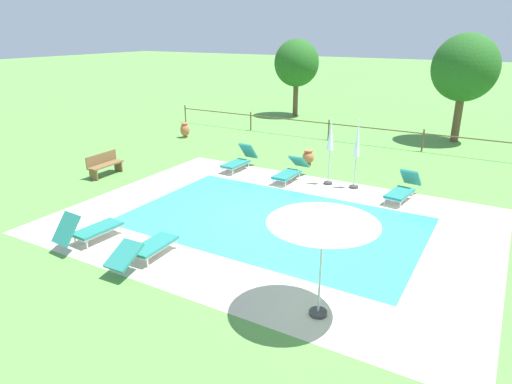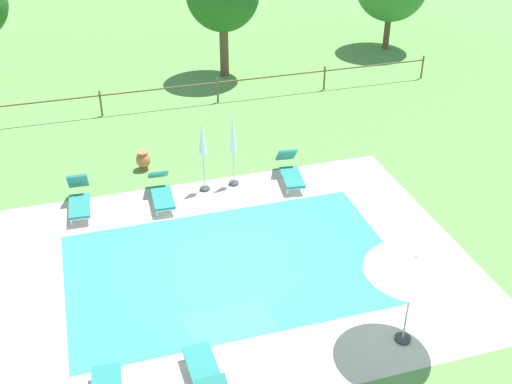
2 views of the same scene
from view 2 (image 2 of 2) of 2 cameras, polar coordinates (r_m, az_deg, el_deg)
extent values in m
plane|color=#599342|center=(16.51, -2.11, -6.78)|extent=(160.00, 160.00, 0.00)
cube|color=beige|center=(16.51, -2.11, -6.77)|extent=(12.36, 9.12, 0.01)
cube|color=#38C6D1|center=(16.51, -2.11, -6.76)|extent=(8.54, 5.30, 0.01)
cube|color=beige|center=(18.71, -4.30, -1.72)|extent=(9.02, 0.24, 0.01)
cube|color=beige|center=(14.51, 0.79, -13.23)|extent=(9.02, 0.24, 0.01)
cube|color=beige|center=(17.88, 11.65, -4.12)|extent=(0.24, 5.30, 0.01)
cube|color=beige|center=(16.25, -17.43, -9.20)|extent=(0.24, 5.30, 0.01)
cube|color=#237A70|center=(18.91, -8.47, -0.52)|extent=(0.65, 1.32, 0.07)
cube|color=#237A70|center=(19.63, -8.89, 1.58)|extent=(0.63, 0.74, 0.56)
cube|color=silver|center=(18.94, -8.46, -0.66)|extent=(0.62, 1.30, 0.04)
cylinder|color=silver|center=(18.55, -7.43, -1.74)|extent=(0.04, 0.04, 0.28)
cylinder|color=silver|center=(18.52, -8.99, -1.95)|extent=(0.04, 0.04, 0.28)
cylinder|color=silver|center=(19.49, -7.89, -0.02)|extent=(0.04, 0.04, 0.28)
cylinder|color=silver|center=(19.45, -9.38, -0.22)|extent=(0.04, 0.04, 0.28)
cube|color=#237A70|center=(13.57, -4.88, -15.51)|extent=(0.65, 1.32, 0.07)
cube|color=silver|center=(13.61, -4.87, -15.67)|extent=(0.62, 1.29, 0.04)
cylinder|color=silver|center=(14.04, -6.48, -14.64)|extent=(0.04, 0.04, 0.28)
cylinder|color=silver|center=(14.11, -4.40, -14.21)|extent=(0.04, 0.04, 0.28)
cube|color=#237A70|center=(19.79, 3.30, 1.36)|extent=(0.77, 1.37, 0.07)
cube|color=#237A70|center=(20.45, 2.78, 3.39)|extent=(0.68, 0.71, 0.65)
cube|color=silver|center=(19.81, 3.30, 1.22)|extent=(0.73, 1.34, 0.04)
cylinder|color=silver|center=(19.46, 4.36, 0.16)|extent=(0.04, 0.04, 0.28)
cylinder|color=silver|center=(19.36, 2.89, 0.04)|extent=(0.04, 0.04, 0.28)
cylinder|color=silver|center=(20.39, 3.67, 1.75)|extent=(0.04, 0.04, 0.28)
cylinder|color=silver|center=(20.29, 2.26, 1.64)|extent=(0.04, 0.04, 0.28)
cylinder|color=silver|center=(13.98, -14.45, -15.94)|extent=(0.04, 0.04, 0.28)
cylinder|color=silver|center=(13.94, -12.29, -15.74)|extent=(0.04, 0.04, 0.28)
cube|color=#237A70|center=(19.03, -15.75, -1.22)|extent=(0.67, 1.33, 0.07)
cube|color=#237A70|center=(19.66, -15.89, 0.97)|extent=(0.63, 0.62, 0.69)
cube|color=silver|center=(19.06, -15.72, -1.36)|extent=(0.63, 1.30, 0.04)
cylinder|color=silver|center=(18.64, -14.88, -2.47)|extent=(0.04, 0.04, 0.28)
cylinder|color=silver|center=(18.68, -16.44, -2.66)|extent=(0.04, 0.04, 0.28)
cylinder|color=silver|center=(19.58, -14.94, -0.72)|extent=(0.04, 0.04, 0.28)
cylinder|color=silver|center=(19.61, -16.42, -0.90)|extent=(0.04, 0.04, 0.28)
cylinder|color=#383838|center=(14.84, 13.18, -12.86)|extent=(0.36, 0.36, 0.08)
cylinder|color=#B2B5B7|center=(14.10, 13.73, -9.56)|extent=(0.04, 0.04, 2.33)
cone|color=white|center=(13.47, 14.26, -6.29)|extent=(2.12, 2.12, 0.34)
sphere|color=white|center=(13.36, 14.36, -5.67)|extent=(0.06, 0.06, 0.06)
cylinder|color=#383838|center=(19.99, -2.03, 0.81)|extent=(0.32, 0.32, 0.08)
cylinder|color=#B2B5B7|center=(19.72, -2.06, 2.18)|extent=(0.04, 0.04, 1.17)
cone|color=white|center=(19.15, -2.13, 5.40)|extent=(0.23, 0.23, 1.29)
sphere|color=white|center=(18.86, -2.17, 7.21)|extent=(0.05, 0.05, 0.05)
cylinder|color=#383838|center=(19.75, -4.68, 0.30)|extent=(0.32, 0.32, 0.08)
cylinder|color=#B2B5B7|center=(19.44, -4.75, 1.85)|extent=(0.04, 0.04, 1.30)
cone|color=white|center=(18.88, -4.91, 4.99)|extent=(0.25, 0.25, 1.08)
sphere|color=white|center=(18.64, -4.99, 6.53)|extent=(0.05, 0.05, 0.05)
cylinder|color=#B7663D|center=(21.16, -10.13, 2.16)|extent=(0.26, 0.26, 0.08)
ellipsoid|color=#B7663D|center=(21.02, -10.21, 2.90)|extent=(0.48, 0.48, 0.54)
cylinder|color=#B7663D|center=(20.89, -10.28, 3.54)|extent=(0.36, 0.36, 0.06)
cylinder|color=brown|center=(25.16, -13.92, 7.82)|extent=(0.08, 0.08, 1.05)
cylinder|color=brown|center=(25.72, -3.50, 9.22)|extent=(0.08, 0.08, 1.05)
cylinder|color=brown|center=(27.07, 6.24, 10.25)|extent=(0.08, 0.08, 1.05)
cylinder|color=brown|center=(29.11, 14.88, 10.92)|extent=(0.08, 0.08, 1.05)
cube|color=brown|center=(25.21, -8.72, 9.24)|extent=(23.21, 0.05, 0.05)
cylinder|color=brown|center=(32.59, 11.82, 14.17)|extent=(0.31, 0.31, 1.82)
cylinder|color=brown|center=(28.34, -2.91, 12.85)|extent=(0.39, 0.39, 2.43)
camera|label=1|loc=(10.23, 52.86, -10.85)|focal=31.56mm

